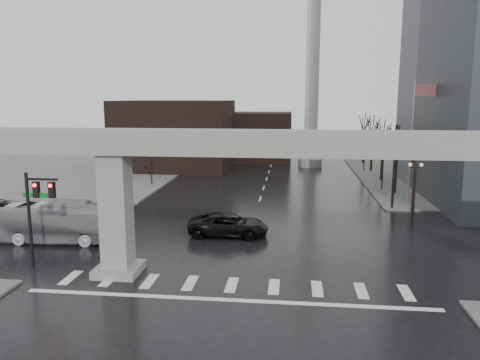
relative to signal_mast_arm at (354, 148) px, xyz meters
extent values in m
plane|color=black|center=(-8.99, -18.80, -5.83)|extent=(160.00, 160.00, 0.00)
cube|color=slate|center=(17.01, 17.20, -5.75)|extent=(28.00, 36.00, 0.15)
cube|color=slate|center=(-34.99, 17.20, -5.75)|extent=(28.00, 36.00, 0.15)
cube|color=gray|center=(-8.99, -18.80, 2.17)|extent=(48.00, 2.20, 1.40)
cube|color=gray|center=(-15.99, -18.80, -2.18)|extent=(1.60, 1.60, 7.30)
cube|color=gray|center=(-15.99, -18.80, -5.58)|extent=(2.60, 2.60, 0.50)
cube|color=black|center=(-22.99, 23.20, -0.83)|extent=(16.00, 14.00, 10.00)
cube|color=black|center=(-10.99, 33.20, -1.83)|extent=(10.00, 10.00, 8.00)
cylinder|color=silver|center=(-2.99, 27.20, 9.17)|extent=(2.00, 2.00, 30.00)
cylinder|color=gray|center=(-2.99, 27.20, -5.23)|extent=(3.60, 3.60, 1.20)
cylinder|color=black|center=(3.81, 0.00, -1.83)|extent=(0.24, 0.24, 8.00)
cylinder|color=black|center=(-2.19, 0.00, 1.37)|extent=(12.00, 0.18, 0.18)
cube|color=black|center=(0.81, 0.00, 0.72)|extent=(0.35, 0.30, 1.00)
cube|color=black|center=(-2.69, 0.00, 0.72)|extent=(0.35, 0.30, 1.00)
cube|color=black|center=(-6.19, 0.00, 0.72)|extent=(0.35, 0.30, 1.00)
sphere|color=#FF0C05|center=(0.81, -0.18, 1.02)|extent=(0.20, 0.20, 0.20)
cube|color=#0E621B|center=(2.31, 0.00, 1.17)|extent=(1.80, 0.05, 0.35)
cube|color=#0E621B|center=(-4.19, 0.00, 1.17)|extent=(1.80, 0.05, 0.35)
cylinder|color=black|center=(-21.79, -18.30, -2.83)|extent=(0.20, 0.20, 6.00)
cylinder|color=black|center=(-20.79, -18.30, -0.23)|extent=(2.00, 0.14, 0.14)
cube|color=black|center=(-21.19, -18.30, -0.88)|extent=(0.35, 0.30, 1.00)
cube|color=black|center=(-20.19, -18.30, -0.88)|extent=(0.35, 0.30, 1.00)
cube|color=#0E621B|center=(-21.29, -18.30, -1.23)|extent=(1.60, 0.05, 0.30)
cylinder|color=silver|center=(6.01, 3.20, 0.17)|extent=(0.12, 0.12, 12.00)
cube|color=red|center=(7.01, 3.20, 5.37)|extent=(2.00, 0.03, 1.20)
cylinder|color=black|center=(4.51, -4.80, -3.43)|extent=(0.14, 0.14, 4.80)
cube|color=black|center=(4.51, -4.80, -1.08)|extent=(0.90, 0.06, 0.06)
sphere|color=silver|center=(4.06, -4.80, -0.88)|extent=(0.32, 0.32, 0.32)
sphere|color=silver|center=(4.96, -4.80, -0.88)|extent=(0.32, 0.32, 0.32)
cylinder|color=black|center=(4.51, 9.20, -3.43)|extent=(0.14, 0.14, 4.80)
cube|color=black|center=(4.51, 9.20, -1.08)|extent=(0.90, 0.06, 0.06)
sphere|color=silver|center=(4.06, 9.20, -0.88)|extent=(0.32, 0.32, 0.32)
sphere|color=silver|center=(4.96, 9.20, -0.88)|extent=(0.32, 0.32, 0.32)
cylinder|color=black|center=(4.51, 23.20, -3.43)|extent=(0.14, 0.14, 4.80)
cube|color=black|center=(4.51, 23.20, -1.08)|extent=(0.90, 0.06, 0.06)
sphere|color=silver|center=(4.06, 23.20, -0.88)|extent=(0.32, 0.32, 0.32)
sphere|color=silver|center=(4.96, 23.20, -0.88)|extent=(0.32, 0.32, 0.32)
cylinder|color=black|center=(-22.49, -4.80, -3.43)|extent=(0.14, 0.14, 4.80)
cube|color=black|center=(-22.49, -4.80, -1.08)|extent=(0.90, 0.06, 0.06)
sphere|color=silver|center=(-22.94, -4.80, -0.88)|extent=(0.32, 0.32, 0.32)
sphere|color=silver|center=(-22.04, -4.80, -0.88)|extent=(0.32, 0.32, 0.32)
cylinder|color=black|center=(-22.49, 9.20, -3.43)|extent=(0.14, 0.14, 4.80)
cube|color=black|center=(-22.49, 9.20, -1.08)|extent=(0.90, 0.06, 0.06)
sphere|color=silver|center=(-22.94, 9.20, -0.88)|extent=(0.32, 0.32, 0.32)
sphere|color=silver|center=(-22.04, 9.20, -0.88)|extent=(0.32, 0.32, 0.32)
cylinder|color=black|center=(-22.49, 23.20, -3.43)|extent=(0.14, 0.14, 4.80)
cube|color=black|center=(-22.49, 23.20, -1.08)|extent=(0.90, 0.06, 0.06)
sphere|color=silver|center=(-22.94, 23.20, -0.88)|extent=(0.32, 0.32, 0.32)
sphere|color=silver|center=(-22.04, 23.20, -0.88)|extent=(0.32, 0.32, 0.32)
cylinder|color=black|center=(5.51, -0.80, -3.55)|extent=(0.34, 0.34, 4.55)
cylinder|color=black|center=(5.51, -0.80, 0.18)|extent=(0.12, 1.52, 2.98)
cylinder|color=black|center=(6.01, -0.55, -0.05)|extent=(0.83, 1.14, 2.51)
cylinder|color=black|center=(5.51, 7.20, -3.50)|extent=(0.34, 0.34, 4.66)
cylinder|color=black|center=(5.51, 7.20, 0.32)|extent=(0.12, 1.55, 3.05)
cylinder|color=black|center=(6.01, 7.45, 0.08)|extent=(0.85, 1.16, 2.57)
cylinder|color=black|center=(5.51, 15.20, -3.45)|extent=(0.34, 0.34, 4.76)
cylinder|color=black|center=(5.51, 15.20, 0.46)|extent=(0.12, 1.59, 3.11)
cylinder|color=black|center=(6.01, 15.45, 0.22)|extent=(0.86, 1.18, 2.62)
cylinder|color=black|center=(5.51, 23.20, -3.40)|extent=(0.34, 0.34, 4.87)
cylinder|color=black|center=(5.51, 23.20, 0.60)|extent=(0.12, 1.62, 3.18)
cylinder|color=black|center=(6.01, 23.45, 0.35)|extent=(0.88, 1.20, 2.68)
cylinder|color=black|center=(5.51, 31.20, -3.34)|extent=(0.34, 0.34, 4.97)
cylinder|color=black|center=(5.51, 31.20, 0.74)|extent=(0.12, 1.65, 3.25)
cylinder|color=black|center=(6.01, 31.45, 0.48)|extent=(0.89, 1.23, 2.74)
imported|color=black|center=(-10.49, -10.30, -4.98)|extent=(6.18, 2.92, 1.71)
imported|color=#97979B|center=(-23.06, -13.26, -4.33)|extent=(10.82, 2.84, 2.99)
camera|label=1|loc=(-5.70, -44.66, 4.68)|focal=35.00mm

